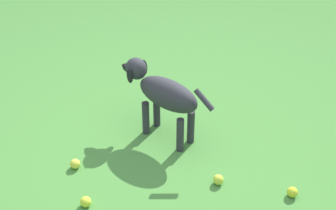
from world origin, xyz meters
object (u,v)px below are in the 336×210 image
at_px(tennis_ball_0, 218,180).
at_px(tennis_ball_1, 75,164).
at_px(tennis_ball_2, 86,202).
at_px(tennis_ball_3, 292,192).
at_px(dog, 163,93).

distance_m(tennis_ball_0, tennis_ball_1, 0.93).
bearing_deg(tennis_ball_0, tennis_ball_2, 177.07).
bearing_deg(tennis_ball_1, tennis_ball_3, -26.91).
relative_size(tennis_ball_1, tennis_ball_3, 1.00).
relative_size(tennis_ball_0, tennis_ball_1, 1.00).
relative_size(dog, tennis_ball_0, 10.20).
bearing_deg(tennis_ball_2, tennis_ball_3, -12.50).
distance_m(dog, tennis_ball_3, 1.05).
xyz_separation_m(tennis_ball_0, tennis_ball_1, (-0.84, 0.40, 0.00)).
bearing_deg(tennis_ball_0, dog, 108.60).
bearing_deg(tennis_ball_2, tennis_ball_1, 93.01).
relative_size(tennis_ball_2, tennis_ball_3, 1.00).
bearing_deg(tennis_ball_3, dog, 125.96).
height_order(tennis_ball_0, tennis_ball_2, same).
relative_size(tennis_ball_0, tennis_ball_2, 1.00).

